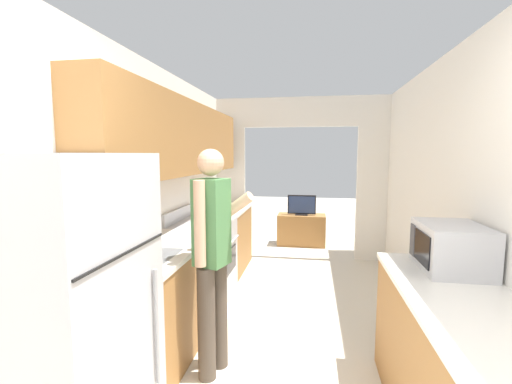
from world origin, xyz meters
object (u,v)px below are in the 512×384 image
(range_oven, at_px, (203,259))
(television, at_px, (302,205))
(microwave, at_px, (451,247))
(person, at_px, (212,256))
(refrigerator, at_px, (67,321))
(tv_cabinet, at_px, (301,230))

(range_oven, xyz_separation_m, television, (1.03, 2.44, 0.28))
(microwave, relative_size, television, 0.99)
(microwave, bearing_deg, person, -179.32)
(refrigerator, xyz_separation_m, person, (0.47, 0.91, 0.08))
(range_oven, bearing_deg, microwave, -30.88)
(refrigerator, height_order, range_oven, refrigerator)
(refrigerator, bearing_deg, microwave, 23.98)
(television, bearing_deg, tv_cabinet, 90.00)
(microwave, bearing_deg, television, 106.27)
(person, relative_size, tv_cabinet, 1.97)
(microwave, distance_m, tv_cabinet, 3.98)
(person, bearing_deg, refrigerator, 169.00)
(range_oven, bearing_deg, tv_cabinet, 67.46)
(tv_cabinet, xyz_separation_m, television, (-0.00, -0.04, 0.45))
(person, bearing_deg, tv_cabinet, 8.26)
(range_oven, xyz_separation_m, microwave, (2.11, -1.26, 0.59))
(person, relative_size, microwave, 3.40)
(refrigerator, bearing_deg, range_oven, 90.65)
(refrigerator, relative_size, person, 0.98)
(microwave, relative_size, tv_cabinet, 0.58)
(range_oven, distance_m, television, 2.67)
(refrigerator, height_order, person, person)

